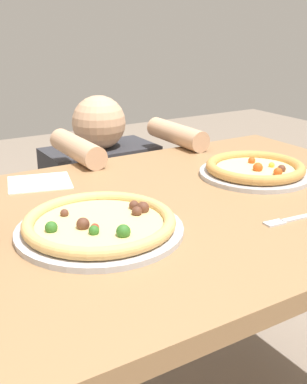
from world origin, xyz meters
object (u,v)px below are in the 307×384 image
(pizza_near, at_px, (100,225))
(fork, at_px, (299,218))
(diner_seated, at_px, (104,226))
(pizza_far, at_px, (255,169))

(pizza_near, xyz_separation_m, fork, (0.40, -0.16, -0.02))
(fork, bearing_deg, diner_seated, 92.59)
(pizza_near, bearing_deg, pizza_far, 12.48)
(pizza_near, distance_m, diner_seated, 0.91)
(pizza_near, relative_size, diner_seated, 0.38)
(diner_seated, bearing_deg, pizza_far, -75.23)
(fork, bearing_deg, pizza_far, 65.50)
(pizza_near, distance_m, pizza_far, 0.54)
(pizza_near, height_order, fork, pizza_near)
(pizza_near, height_order, diner_seated, diner_seated)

